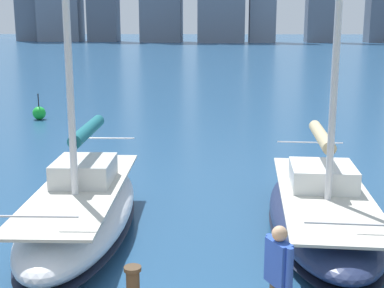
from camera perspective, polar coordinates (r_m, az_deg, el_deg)
The scene contains 4 objects.
sailboat_tan at distance 13.56m, azimuth 13.82°, elevation -6.58°, with size 2.99×7.67×9.52m.
sailboat_teal at distance 13.10m, azimuth -11.65°, elevation -6.65°, with size 2.51×7.33×9.86m.
person_blue_shirt at distance 7.81m, azimuth 9.19°, elevation -13.15°, with size 0.37×0.55×1.66m.
channel_buoy at distance 29.87m, azimuth -15.99°, elevation 3.20°, with size 0.70×0.70×1.40m.
Camera 1 is at (-0.85, 6.08, 4.96)m, focal length 50.00 mm.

